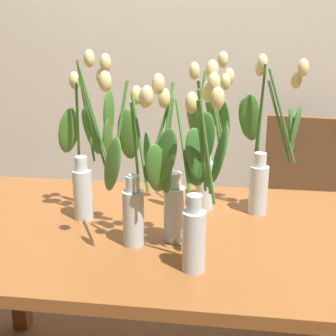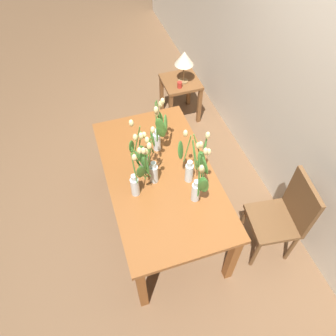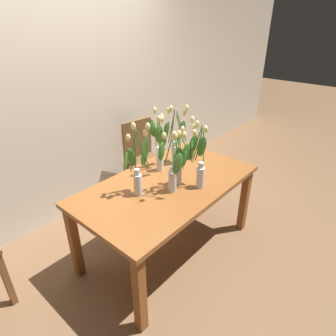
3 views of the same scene
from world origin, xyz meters
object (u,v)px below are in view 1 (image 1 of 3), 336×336
object	(u,v)px
dining_table	(163,254)
tulip_vase_0	(88,155)
tulip_vase_2	(171,180)
tulip_vase_5	(210,147)
tulip_vase_4	(200,189)
tulip_vase_1	(133,185)
dining_chair	(300,198)
tulip_vase_3	(266,151)

from	to	relation	value
dining_table	tulip_vase_0	distance (m)	0.43
dining_table	tulip_vase_2	world-z (taller)	tulip_vase_2
tulip_vase_5	tulip_vase_0	bearing A→B (deg)	-159.78
dining_table	tulip_vase_5	bearing A→B (deg)	58.03
tulip_vase_4	tulip_vase_5	bearing A→B (deg)	89.40
tulip_vase_0	tulip_vase_1	xyz separation A→B (m)	(0.20, -0.19, -0.03)
tulip_vase_1	dining_chair	xyz separation A→B (m)	(0.66, 1.03, -0.42)
tulip_vase_4	tulip_vase_5	distance (m)	0.43
dining_table	dining_chair	distance (m)	1.09
tulip_vase_2	dining_chair	size ratio (longest dim) A/B	0.59
dining_table	tulip_vase_1	bearing A→B (deg)	-121.78
dining_table	tulip_vase_2	distance (m)	0.33
tulip_vase_0	tulip_vase_5	distance (m)	0.44
tulip_vase_0	tulip_vase_2	distance (m)	0.36
tulip_vase_1	tulip_vase_2	size ratio (longest dim) A/B	1.02
tulip_vase_0	tulip_vase_3	xyz separation A→B (m)	(0.61, 0.13, 0.00)
tulip_vase_0	tulip_vase_1	size ratio (longest dim) A/B	1.06
dining_chair	tulip_vase_1	bearing A→B (deg)	-122.52
dining_table	tulip_vase_3	world-z (taller)	tulip_vase_3
tulip_vase_2	tulip_vase_4	bearing A→B (deg)	-46.60
dining_chair	tulip_vase_5	bearing A→B (deg)	-122.83
tulip_vase_1	tulip_vase_5	world-z (taller)	tulip_vase_5
dining_table	tulip_vase_5	xyz separation A→B (m)	(0.14, 0.23, 0.33)
tulip_vase_0	dining_table	bearing A→B (deg)	-15.57
tulip_vase_2	dining_chair	bearing A→B (deg)	61.90
tulip_vase_3	tulip_vase_4	size ratio (longest dim) A/B	0.98
dining_table	tulip_vase_2	size ratio (longest dim) A/B	2.94
tulip_vase_2	tulip_vase_4	distance (m)	0.14
dining_chair	tulip_vase_3	bearing A→B (deg)	-109.00
tulip_vase_2	tulip_vase_3	world-z (taller)	tulip_vase_3
dining_table	tulip_vase_0	bearing A→B (deg)	164.43
tulip_vase_4	dining_chair	distance (m)	1.29
tulip_vase_1	dining_chair	distance (m)	1.30
tulip_vase_4	tulip_vase_5	size ratio (longest dim) A/B	1.02
dining_table	tulip_vase_0	world-z (taller)	tulip_vase_0
tulip_vase_3	tulip_vase_5	size ratio (longest dim) A/B	1.00
dining_table	tulip_vase_1	xyz separation A→B (m)	(-0.07, -0.12, 0.29)
tulip_vase_3	tulip_vase_5	bearing A→B (deg)	173.47
tulip_vase_4	tulip_vase_1	bearing A→B (deg)	158.26
tulip_vase_1	dining_table	bearing A→B (deg)	58.22
tulip_vase_1	tulip_vase_3	world-z (taller)	tulip_vase_3
dining_table	tulip_vase_5	distance (m)	0.42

